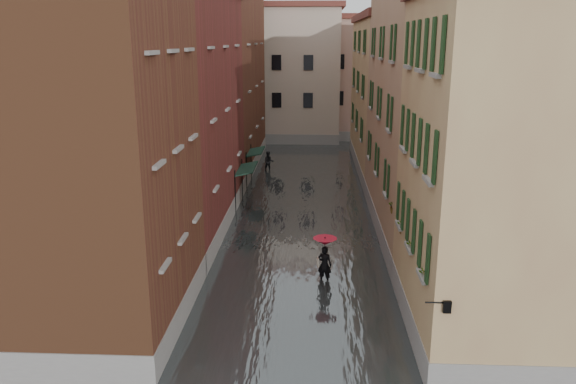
# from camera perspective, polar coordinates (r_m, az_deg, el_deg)

# --- Properties ---
(ground) EXTENTS (120.00, 120.00, 0.00)m
(ground) POSITION_cam_1_polar(r_m,az_deg,el_deg) (22.74, 0.87, -11.21)
(ground) COLOR #515254
(ground) RESTS_ON ground
(floodwater) EXTENTS (10.00, 60.00, 0.20)m
(floodwater) POSITION_cam_1_polar(r_m,az_deg,el_deg) (34.83, 1.56, -1.48)
(floodwater) COLOR #474D4E
(floodwater) RESTS_ON ground
(building_left_near) EXTENTS (6.00, 8.00, 13.00)m
(building_left_near) POSITION_cam_1_polar(r_m,az_deg,el_deg) (20.19, -19.57, 3.99)
(building_left_near) COLOR brown
(building_left_near) RESTS_ON ground
(building_left_mid) EXTENTS (6.00, 14.00, 12.50)m
(building_left_mid) POSITION_cam_1_polar(r_m,az_deg,el_deg) (30.56, -11.87, 7.64)
(building_left_mid) COLOR maroon
(building_left_mid) RESTS_ON ground
(building_left_far) EXTENTS (6.00, 16.00, 14.00)m
(building_left_far) POSITION_cam_1_polar(r_m,az_deg,el_deg) (45.10, -7.17, 11.18)
(building_left_far) COLOR brown
(building_left_far) RESTS_ON ground
(building_right_near) EXTENTS (6.00, 8.00, 11.50)m
(building_right_near) POSITION_cam_1_polar(r_m,az_deg,el_deg) (19.91, 21.32, 1.46)
(building_right_near) COLOR #A77C56
(building_right_near) RESTS_ON ground
(building_right_mid) EXTENTS (6.00, 14.00, 13.00)m
(building_right_mid) POSITION_cam_1_polar(r_m,az_deg,el_deg) (30.25, 15.00, 7.85)
(building_right_mid) COLOR #A07D61
(building_right_mid) RESTS_ON ground
(building_right_far) EXTENTS (6.00, 16.00, 11.50)m
(building_right_far) POSITION_cam_1_polar(r_m,az_deg,el_deg) (45.01, 10.98, 9.42)
(building_right_far) COLOR #A77C56
(building_right_far) RESTS_ON ground
(building_end_cream) EXTENTS (12.00, 9.00, 13.00)m
(building_end_cream) POSITION_cam_1_polar(r_m,az_deg,el_deg) (58.57, -0.87, 11.73)
(building_end_cream) COLOR #B1A48D
(building_end_cream) RESTS_ON ground
(building_end_pink) EXTENTS (10.00, 9.00, 12.00)m
(building_end_pink) POSITION_cam_1_polar(r_m,az_deg,el_deg) (60.72, 7.93, 11.24)
(building_end_pink) COLOR tan
(building_end_pink) RESTS_ON ground
(awning_near) EXTENTS (1.09, 3.26, 2.80)m
(awning_near) POSITION_cam_1_polar(r_m,az_deg,el_deg) (34.17, -4.27, 2.27)
(awning_near) COLOR #152F23
(awning_near) RESTS_ON ground
(awning_far) EXTENTS (1.09, 2.93, 2.80)m
(awning_far) POSITION_cam_1_polar(r_m,az_deg,el_deg) (39.35, -3.35, 4.01)
(awning_far) COLOR #152F23
(awning_far) RESTS_ON ground
(wall_lantern) EXTENTS (0.71, 0.22, 0.35)m
(wall_lantern) POSITION_cam_1_polar(r_m,az_deg,el_deg) (16.45, 15.75, -11.07)
(wall_lantern) COLOR black
(wall_lantern) RESTS_ON ground
(window_planters) EXTENTS (0.59, 8.08, 0.84)m
(window_planters) POSITION_cam_1_polar(r_m,az_deg,el_deg) (20.93, 12.21, -3.57)
(window_planters) COLOR #935E30
(window_planters) RESTS_ON ground
(pedestrian_main) EXTENTS (1.03, 1.03, 2.06)m
(pedestrian_main) POSITION_cam_1_polar(r_m,az_deg,el_deg) (23.97, 3.75, -6.44)
(pedestrian_main) COLOR black
(pedestrian_main) RESTS_ON ground
(pedestrian_far) EXTENTS (0.92, 0.78, 1.67)m
(pedestrian_far) POSITION_cam_1_polar(r_m,az_deg,el_deg) (43.99, -1.97, 3.06)
(pedestrian_far) COLOR black
(pedestrian_far) RESTS_ON ground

